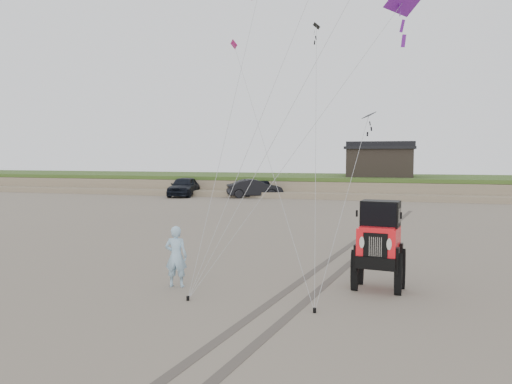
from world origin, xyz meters
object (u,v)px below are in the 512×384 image
truck_a (184,186)px  truck_c (261,188)px  man (176,256)px  truck_b (255,188)px  cabin (380,161)px  jeep (379,255)px

truck_a → truck_c: (6.74, 2.16, -0.18)m
truck_c → man: (5.94, -31.28, 0.16)m
truck_c → man: bearing=-45.5°
truck_c → man: size_ratio=2.82×
truck_b → truck_c: truck_b is taller
cabin → truck_b: (-10.59, -6.67, -2.42)m
truck_a → truck_c: size_ratio=1.06×
truck_b → truck_c: 1.71m
truck_c → truck_a: bearing=-128.5°
cabin → truck_c: bearing=-154.6°
truck_b → truck_c: (0.14, 1.70, -0.09)m
cabin → man: (-4.51, -36.25, -2.36)m
cabin → truck_c: size_ratio=1.29×
truck_b → jeep: 30.66m
truck_c → jeep: 32.20m
cabin → jeep: size_ratio=1.19×
cabin → truck_a: size_ratio=1.21×
man → cabin: bearing=-105.8°
truck_b → truck_c: bearing=-28.6°
truck_b → man: (6.08, -29.58, 0.07)m
cabin → jeep: cabin is taller
truck_a → truck_c: truck_a is taller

